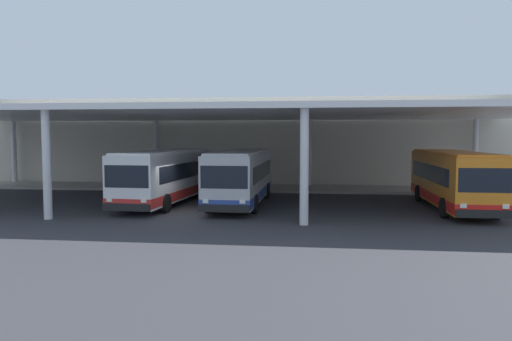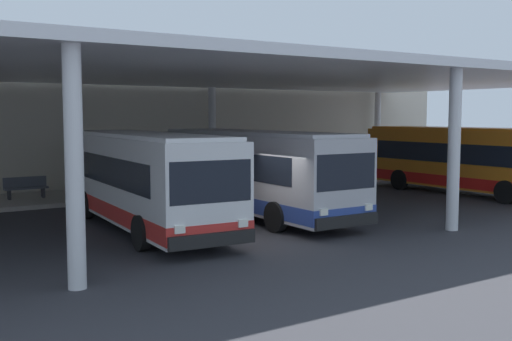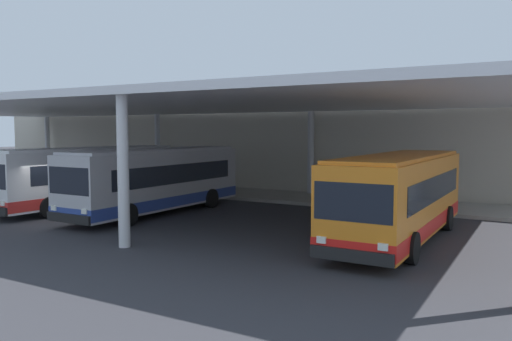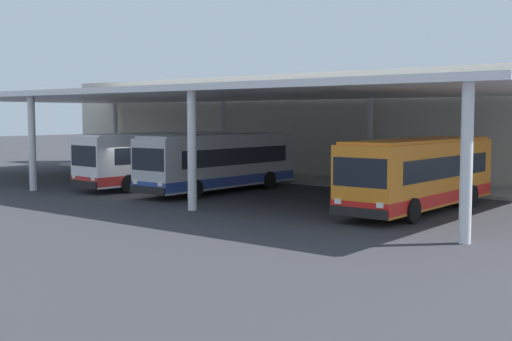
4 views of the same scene
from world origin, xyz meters
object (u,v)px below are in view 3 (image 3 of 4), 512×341
(bus_nearest_bay, at_px, (89,176))
(trash_bin, at_px, (197,181))
(bus_middle_bay, at_px, (400,196))
(bus_second_bay, at_px, (156,180))
(bench_waiting, at_px, (166,180))

(bus_nearest_bay, relative_size, trash_bin, 10.89)
(bus_nearest_bay, distance_m, bus_middle_bay, 16.30)
(bus_second_bay, height_order, trash_bin, bus_second_bay)
(bus_nearest_bay, relative_size, bus_middle_bay, 1.01)
(bus_nearest_bay, bearing_deg, bench_waiting, 102.55)
(bus_second_bay, height_order, bench_waiting, bus_second_bay)
(bus_middle_bay, height_order, trash_bin, bus_middle_bay)
(bench_waiting, xyz_separation_m, trash_bin, (2.65, 0.03, 0.01))
(bus_middle_bay, distance_m, trash_bin, 17.71)
(trash_bin, bearing_deg, bus_second_bay, -65.94)
(bus_second_bay, relative_size, bus_middle_bay, 1.00)
(bench_waiting, bearing_deg, trash_bin, 0.63)
(bus_second_bay, bearing_deg, trash_bin, 114.06)
(bus_nearest_bay, xyz_separation_m, bus_middle_bay, (16.30, 0.04, 0.00))
(bus_middle_bay, bearing_deg, bench_waiting, 155.15)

